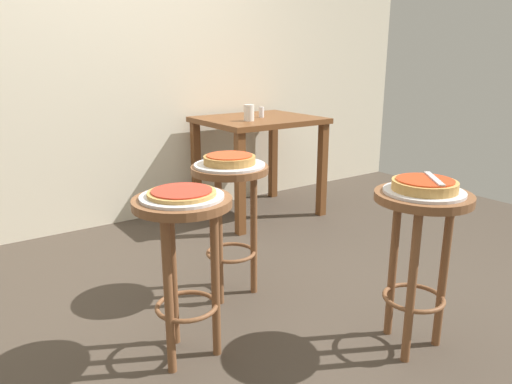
{
  "coord_description": "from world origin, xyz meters",
  "views": [
    {
      "loc": [
        -1.1,
        -1.9,
        1.24
      ],
      "look_at": [
        0.13,
        -0.14,
        0.63
      ],
      "focal_mm": 33.97,
      "sensor_mm": 36.0,
      "label": 1
    }
  ],
  "objects": [
    {
      "name": "serving_plate_leftside",
      "position": [
        0.15,
        0.13,
        0.71
      ],
      "size": [
        0.36,
        0.36,
        0.01
      ],
      "primitive_type": "cylinder",
      "color": "silver",
      "rests_on": "stool_leftside"
    },
    {
      "name": "dining_table",
      "position": [
        1.07,
        1.17,
        0.64
      ],
      "size": [
        0.87,
        0.75,
        0.78
      ],
      "color": "brown",
      "rests_on": "ground_plane"
    },
    {
      "name": "cup_near_edge",
      "position": [
        0.89,
        1.05,
        0.84
      ],
      "size": [
        0.08,
        0.08,
        0.12
      ],
      "primitive_type": "cylinder",
      "color": "silver",
      "rests_on": "dining_table"
    },
    {
      "name": "ground_plane",
      "position": [
        0.0,
        0.0,
        0.0
      ],
      "size": [
        6.0,
        6.0,
        0.0
      ],
      "primitive_type": "plane",
      "color": "#42382D"
    },
    {
      "name": "pizza_middle",
      "position": [
        -0.3,
        -0.25,
        0.73
      ],
      "size": [
        0.27,
        0.27,
        0.02
      ],
      "color": "tan",
      "rests_on": "serving_plate_middle"
    },
    {
      "name": "serving_plate_foreground",
      "position": [
        0.53,
        -0.75,
        0.71
      ],
      "size": [
        0.33,
        0.33,
        0.01
      ],
      "primitive_type": "cylinder",
      "color": "silver",
      "rests_on": "stool_foreground"
    },
    {
      "name": "pizza_foreground",
      "position": [
        0.53,
        -0.75,
        0.74
      ],
      "size": [
        0.26,
        0.26,
        0.05
      ],
      "color": "tan",
      "rests_on": "serving_plate_foreground"
    },
    {
      "name": "condiment_shaker",
      "position": [
        1.09,
        1.17,
        0.82
      ],
      "size": [
        0.04,
        0.04,
        0.08
      ],
      "primitive_type": "cylinder",
      "color": "white",
      "rests_on": "dining_table"
    },
    {
      "name": "serving_plate_middle",
      "position": [
        -0.3,
        -0.25,
        0.71
      ],
      "size": [
        0.33,
        0.33,
        0.01
      ],
      "primitive_type": "cylinder",
      "color": "silver",
      "rests_on": "stool_middle"
    },
    {
      "name": "pizza_leftside",
      "position": [
        0.15,
        0.13,
        0.74
      ],
      "size": [
        0.26,
        0.26,
        0.05
      ],
      "color": "#B78442",
      "rests_on": "serving_plate_leftside"
    },
    {
      "name": "back_wall",
      "position": [
        0.0,
        1.65,
        1.5
      ],
      "size": [
        6.0,
        0.1,
        3.0
      ],
      "primitive_type": "cube",
      "color": "beige",
      "rests_on": "ground_plane"
    },
    {
      "name": "stool_leftside",
      "position": [
        0.15,
        0.13,
        0.52
      ],
      "size": [
        0.39,
        0.39,
        0.7
      ],
      "color": "brown",
      "rests_on": "ground_plane"
    },
    {
      "name": "pizza_server_knife",
      "position": [
        0.56,
        -0.77,
        0.76
      ],
      "size": [
        0.16,
        0.19,
        0.01
      ],
      "primitive_type": "cube",
      "rotation": [
        0.0,
        0.0,
        0.89
      ],
      "color": "silver",
      "rests_on": "pizza_foreground"
    },
    {
      "name": "stool_foreground",
      "position": [
        0.53,
        -0.75,
        0.52
      ],
      "size": [
        0.39,
        0.39,
        0.7
      ],
      "color": "brown",
      "rests_on": "ground_plane"
    },
    {
      "name": "stool_middle",
      "position": [
        -0.3,
        -0.25,
        0.52
      ],
      "size": [
        0.39,
        0.39,
        0.7
      ],
      "color": "brown",
      "rests_on": "ground_plane"
    }
  ]
}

